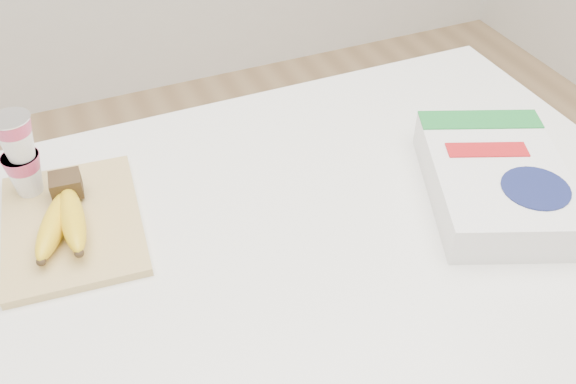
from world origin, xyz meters
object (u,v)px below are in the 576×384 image
Objects in this scene: cutting_board at (72,224)px; cereal_box at (495,180)px; yogurt_stack at (20,153)px; bananas at (64,216)px.

cutting_board is 0.78× the size of cereal_box.
cereal_box is (0.69, -0.29, -0.06)m from yogurt_stack.
bananas is at bearing -70.23° from yogurt_stack.
cereal_box reaches higher than cutting_board.
cutting_board is 0.67m from cereal_box.
yogurt_stack is 0.40× the size of cereal_box.
yogurt_stack reaches higher than cereal_box.
yogurt_stack is (-0.04, 0.11, 0.06)m from bananas.
yogurt_stack is 0.75m from cereal_box.
cereal_box is at bearing -11.75° from cutting_board.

